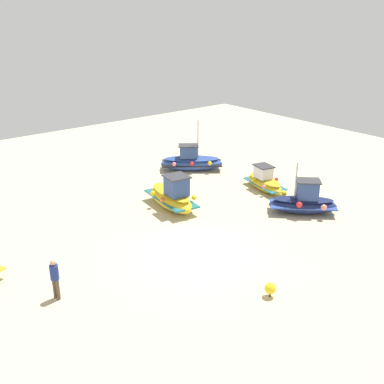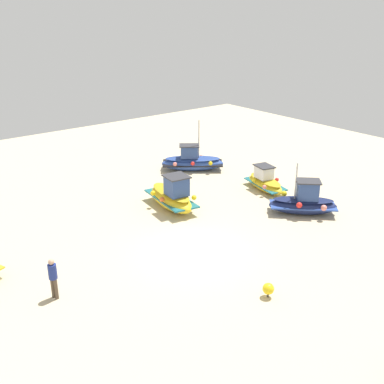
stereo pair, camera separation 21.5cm
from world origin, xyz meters
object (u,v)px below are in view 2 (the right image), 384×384
object	(u,v)px
person_walking	(53,276)
fishing_boat_0	(265,182)
fishing_boat_1	(172,196)
fishing_boat_4	(192,162)
fishing_boat_3	(304,203)
mooring_buoy_0	(268,289)

from	to	relation	value
person_walking	fishing_boat_0	bearing A→B (deg)	-8.93
person_walking	fishing_boat_1	bearing A→B (deg)	5.77
fishing_boat_4	person_walking	bearing A→B (deg)	70.15
fishing_boat_0	fishing_boat_3	distance (m)	3.76
fishing_boat_0	mooring_buoy_0	bearing A→B (deg)	146.42
fishing_boat_0	fishing_boat_4	bearing A→B (deg)	23.45
fishing_boat_0	fishing_boat_1	size ratio (longest dim) A/B	0.84
fishing_boat_0	person_walking	size ratio (longest dim) A/B	2.01
fishing_boat_1	mooring_buoy_0	bearing A→B (deg)	-6.01
mooring_buoy_0	fishing_boat_4	bearing A→B (deg)	-117.63
fishing_boat_3	fishing_boat_4	size ratio (longest dim) A/B	0.84
fishing_boat_0	mooring_buoy_0	distance (m)	11.21
fishing_boat_3	fishing_boat_1	bearing A→B (deg)	179.44
fishing_boat_0	mooring_buoy_0	world-z (taller)	fishing_boat_0
fishing_boat_4	person_walking	size ratio (longest dim) A/B	2.51
fishing_boat_0	fishing_boat_3	world-z (taller)	fishing_boat_3
fishing_boat_1	person_walking	world-z (taller)	fishing_boat_1
fishing_boat_0	fishing_boat_3	bearing A→B (deg)	177.93
mooring_buoy_0	fishing_boat_0	bearing A→B (deg)	-136.05
fishing_boat_0	fishing_boat_4	world-z (taller)	fishing_boat_4
fishing_boat_0	fishing_boat_1	xyz separation A→B (m)	(5.93, -1.22, 0.17)
person_walking	mooring_buoy_0	size ratio (longest dim) A/B	2.84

